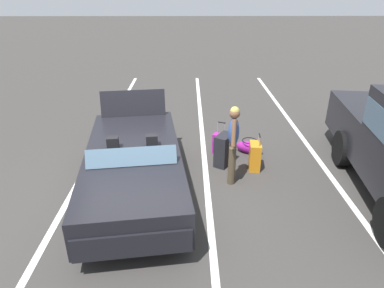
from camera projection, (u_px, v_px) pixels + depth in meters
The scene contains 10 objects.
ground_plane at pixel (136, 194), 6.75m from camera, with size 80.00×80.00×0.00m, color #383533.
lot_line_near at pixel (72, 194), 6.73m from camera, with size 18.00×0.12×0.01m, color silver.
lot_line_mid at pixel (208, 193), 6.76m from camera, with size 18.00×0.12×0.01m, color silver.
lot_line_far at pixel (342, 192), 6.78m from camera, with size 18.00×0.12×0.01m, color silver.
convertible_car at pixel (134, 173), 6.31m from camera, with size 4.33×2.28×1.53m.
suitcase_large_black at pixel (224, 150), 7.67m from camera, with size 0.56×0.49×0.74m.
suitcase_medium_bright at pixel (255, 156), 7.52m from camera, with size 0.42×0.28×0.83m.
suitcase_small_carryon at pixel (220, 144), 8.24m from camera, with size 0.33×0.39×0.80m.
duffel_bag at pixel (249, 147), 8.30m from camera, with size 0.53×0.71×0.34m.
traveler_person at pixel (233, 141), 6.79m from camera, with size 0.61×0.26×1.65m.
Camera 1 is at (5.68, 1.06, 3.79)m, focal length 31.76 mm.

